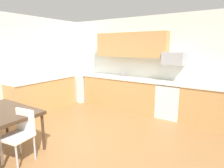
{
  "coord_description": "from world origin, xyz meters",
  "views": [
    {
      "loc": [
        2.37,
        -2.57,
        1.86
      ],
      "look_at": [
        0.0,
        1.0,
        1.0
      ],
      "focal_mm": 30.27,
      "sensor_mm": 36.0,
      "label": 1
    }
  ],
  "objects": [
    {
      "name": "cabinet_run_left",
      "position": [
        -2.3,
        0.8,
        0.45
      ],
      "size": [
        0.6,
        2.0,
        0.9
      ],
      "primitive_type": "cube",
      "color": "tan",
      "rests_on": "ground"
    },
    {
      "name": "cabinet_run_back",
      "position": [
        -0.53,
        2.3,
        0.45
      ],
      "size": [
        2.43,
        0.6,
        0.9
      ],
      "primitive_type": "cube",
      "color": "tan",
      "rests_on": "ground"
    },
    {
      "name": "ground_plane",
      "position": [
        0.0,
        0.0,
        0.0
      ],
      "size": [
        12.0,
        12.0,
        0.0
      ],
      "primitive_type": "plane",
      "color": "olive"
    },
    {
      "name": "microwave",
      "position": [
        0.98,
        2.4,
        1.55
      ],
      "size": [
        0.54,
        0.36,
        0.32
      ],
      "primitive_type": "cube",
      "color": "#9EA0A5"
    },
    {
      "name": "refrigerator",
      "position": [
        -2.18,
        2.22,
        0.87
      ],
      "size": [
        0.76,
        0.7,
        1.73
      ],
      "primitive_type": "cube",
      "color": "white",
      "rests_on": "ground"
    },
    {
      "name": "oven_range",
      "position": [
        0.98,
        2.3,
        0.46
      ],
      "size": [
        0.6,
        0.6,
        0.91
      ],
      "color": "white",
      "rests_on": "ground"
    },
    {
      "name": "wall_left",
      "position": [
        -2.65,
        0.0,
        1.35
      ],
      "size": [
        0.1,
        5.8,
        2.7
      ],
      "primitive_type": "cube",
      "color": "silver",
      "rests_on": "ground"
    },
    {
      "name": "chair_near_table",
      "position": [
        -0.44,
        -1.02,
        0.5
      ],
      "size": [
        0.46,
        0.46,
        0.85
      ],
      "color": "white",
      "rests_on": "ground"
    },
    {
      "name": "sink_basin",
      "position": [
        -0.58,
        2.3,
        0.88
      ],
      "size": [
        0.48,
        0.4,
        0.14
      ],
      "primitive_type": "cube",
      "color": "#A5A8AD",
      "rests_on": "countertop_back"
    },
    {
      "name": "countertop_back",
      "position": [
        0.0,
        2.3,
        0.92
      ],
      "size": [
        4.8,
        0.64,
        0.04
      ],
      "primitive_type": "cube",
      "color": "silver",
      "rests_on": "cabinet_run_back"
    },
    {
      "name": "wall_back",
      "position": [
        0.0,
        2.65,
        1.35
      ],
      "size": [
        5.8,
        0.1,
        2.7
      ],
      "primitive_type": "cube",
      "color": "silver",
      "rests_on": "ground"
    },
    {
      "name": "cabinet_run_back_right",
      "position": [
        1.84,
        2.3,
        0.45
      ],
      "size": [
        1.12,
        0.6,
        0.9
      ],
      "primitive_type": "cube",
      "color": "tan",
      "rests_on": "ground"
    },
    {
      "name": "dining_table",
      "position": [
        -1.06,
        -1.01,
        0.68
      ],
      "size": [
        1.4,
        0.9,
        0.74
      ],
      "color": "#422D1E",
      "rests_on": "ground"
    },
    {
      "name": "countertop_left",
      "position": [
        -2.3,
        0.8,
        0.92
      ],
      "size": [
        0.64,
        2.0,
        0.04
      ],
      "primitive_type": "cube",
      "color": "silver",
      "rests_on": "cabinet_run_left"
    },
    {
      "name": "sink_faucet",
      "position": [
        -0.58,
        2.48,
        1.04
      ],
      "size": [
        0.02,
        0.02,
        0.24
      ],
      "primitive_type": "cylinder",
      "color": "#B2B5BA",
      "rests_on": "countertop_back"
    },
    {
      "name": "upper_cabinets_back",
      "position": [
        -0.3,
        2.43,
        1.9
      ],
      "size": [
        2.2,
        0.34,
        0.7
      ],
      "primitive_type": "cube",
      "color": "tan"
    }
  ]
}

